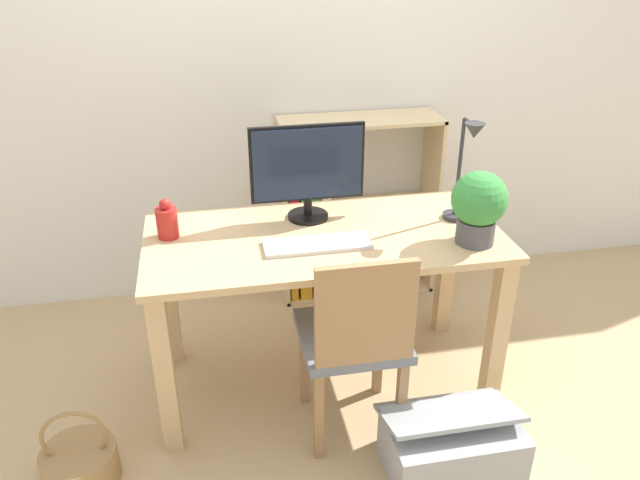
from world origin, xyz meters
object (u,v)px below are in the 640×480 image
basket (80,464)px  keyboard (317,244)px  monitor (307,167)px  potted_plant (479,205)px  vase (167,221)px  chair (356,337)px  storage_box (451,445)px  desk_lamp (466,162)px  bookshelf (329,219)px

basket → keyboard: bearing=17.7°
monitor → basket: 1.42m
monitor → potted_plant: bearing=-30.3°
vase → chair: 0.87m
basket → storage_box: 1.38m
desk_lamp → potted_plant: desk_lamp is taller
desk_lamp → keyboard: bearing=-171.9°
chair → potted_plant: bearing=22.2°
vase → chair: bearing=-33.7°
monitor → vase: 0.60m
keyboard → basket: (-0.95, -0.30, -0.66)m
bookshelf → basket: 1.69m
basket → storage_box: (1.36, -0.21, 0.03)m
desk_lamp → storage_box: (-0.21, -0.60, -0.89)m
vase → basket: 0.96m
keyboard → desk_lamp: 0.68m
desk_lamp → bookshelf: desk_lamp is taller
vase → storage_box: 1.39m
basket → potted_plant: bearing=8.0°
vase → storage_box: (0.98, -0.70, -0.69)m
monitor → bookshelf: size_ratio=0.48×
keyboard → vase: 0.60m
potted_plant → desk_lamp: bearing=87.3°
monitor → bookshelf: bearing=69.7°
monitor → potted_plant: size_ratio=1.62×
potted_plant → monitor: bearing=149.7°
bookshelf → potted_plant: bearing=-67.8°
monitor → keyboard: 0.35m
vase → desk_lamp: 1.21m
monitor → basket: bearing=-149.2°
desk_lamp → basket: bearing=-166.0°
monitor → keyboard: (-0.01, -0.27, -0.22)m
basket → chair: bearing=2.8°
bookshelf → desk_lamp: bearing=-63.0°
desk_lamp → storage_box: desk_lamp is taller
chair → bookshelf: bookshelf is taller
basket → monitor: bearing=30.8°
vase → keyboard: bearing=-18.8°
storage_box → potted_plant: bearing=64.9°
monitor → chair: monitor is taller
basket → desk_lamp: bearing=14.0°
potted_plant → basket: potted_plant is taller
desk_lamp → monitor: bearing=163.5°
desk_lamp → storage_box: bearing=-109.2°
keyboard → storage_box: bearing=-51.1°
keyboard → chair: (0.10, -0.25, -0.28)m
keyboard → vase: bearing=161.2°
monitor → storage_box: 1.22m
basket → bookshelf: bearing=44.6°
chair → bookshelf: size_ratio=0.87×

